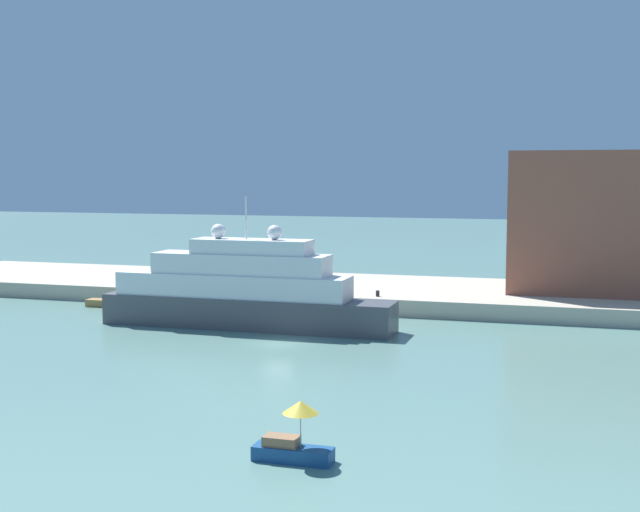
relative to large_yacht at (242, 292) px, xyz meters
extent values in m
plane|color=slate|center=(5.68, -6.18, -3.33)|extent=(400.00, 400.00, 0.00)
cube|color=#B7AD99|center=(5.68, 19.94, -2.47)|extent=(110.00, 20.24, 1.72)
cube|color=#4C4C51|center=(0.42, 0.00, -1.90)|extent=(27.75, 4.35, 2.87)
cube|color=white|center=(-0.96, 0.00, 0.61)|extent=(22.20, 4.00, 2.14)
cube|color=white|center=(-0.13, 0.00, 2.62)|extent=(16.65, 3.65, 1.90)
cube|color=white|center=(0.98, 0.00, 4.25)|extent=(11.10, 3.31, 1.35)
cylinder|color=silver|center=(0.42, 0.00, 6.89)|extent=(0.16, 0.16, 3.93)
sphere|color=white|center=(3.20, 0.00, 5.60)|extent=(1.35, 1.35, 1.35)
sphere|color=white|center=(-2.35, 0.00, 5.60)|extent=(1.35, 1.35, 1.35)
cube|color=navy|center=(16.20, -33.13, -2.96)|extent=(4.03, 1.26, 0.74)
cube|color=#8C6647|center=(15.59, -33.13, -2.34)|extent=(1.77, 1.01, 0.50)
cylinder|color=#B2B2B2|center=(16.60, -33.13, -1.72)|extent=(0.06, 0.06, 1.74)
cone|color=gold|center=(16.60, -33.13, -0.54)|extent=(1.80, 1.80, 0.63)
cube|color=olive|center=(-18.36, 7.11, -2.94)|extent=(4.90, 1.52, 0.78)
cube|color=#93513D|center=(31.36, 22.31, 5.82)|extent=(17.49, 11.94, 14.87)
cube|color=#1E4C99|center=(-7.80, 13.90, -1.24)|extent=(4.43, 1.66, 0.76)
cube|color=#262D33|center=(-8.02, 13.90, -0.51)|extent=(2.66, 1.49, 0.69)
cylinder|color=#334C8C|center=(-3.58, 16.69, -0.87)|extent=(0.36, 0.36, 1.49)
sphere|color=tan|center=(-3.58, 16.69, -0.01)|extent=(0.24, 0.24, 0.24)
cylinder|color=black|center=(10.17, 11.61, -1.31)|extent=(0.38, 0.38, 0.60)
camera|label=1|loc=(29.33, -71.65, 10.99)|focal=47.21mm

